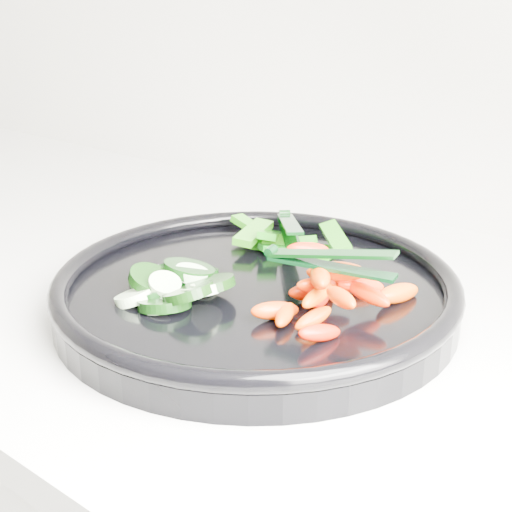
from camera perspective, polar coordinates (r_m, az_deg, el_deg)
The scene contains 6 objects.
veggie_tray at distance 0.66m, azimuth -0.00°, elevation -2.79°, with size 0.42×0.42×0.04m.
cucumber_pile at distance 0.65m, azimuth -6.65°, elevation -2.26°, with size 0.12×0.12×0.04m.
carrot_pile at distance 0.61m, azimuth 6.07°, elevation -2.81°, with size 0.12×0.16×0.06m.
pepper_pile at distance 0.75m, azimuth 2.16°, elevation 1.25°, with size 0.14×0.10×0.04m.
tong_carrot at distance 0.59m, azimuth 5.69°, elevation -0.29°, with size 0.11×0.04×0.02m.
tong_pepper at distance 0.74m, azimuth 2.68°, elevation 2.26°, with size 0.09×0.09×0.02m.
Camera 1 is at (1.07, 1.19, 1.22)m, focal length 50.00 mm.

